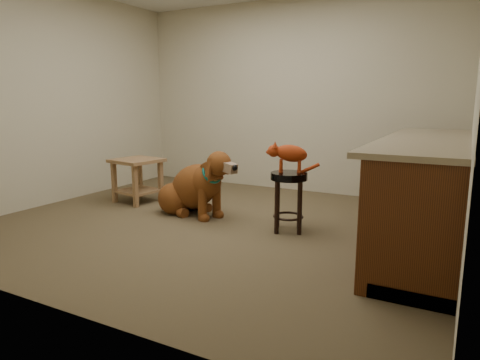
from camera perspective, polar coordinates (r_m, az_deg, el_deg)
The scene contains 8 objects.
floor at distance 4.42m, azimuth -3.36°, elevation -5.90°, with size 4.50×4.00×0.01m, color brown.
room_shell at distance 4.26m, azimuth -3.62°, elevation 16.26°, with size 4.54×4.04×2.62m.
cabinet_run at distance 4.00m, azimuth 23.54°, elevation -2.06°, with size 0.70×2.56×0.94m.
padded_stool at distance 4.13m, azimuth 6.51°, elevation -1.30°, with size 0.38×0.38×0.58m.
wood_stool at distance 4.99m, azimuth 23.39°, elevation -0.49°, with size 0.45×0.45×0.71m.
side_table at distance 5.45m, azimuth -13.53°, elevation 0.83°, with size 0.60×0.60×0.54m.
golden_retriever at distance 4.74m, azimuth -6.04°, elevation -1.11°, with size 1.19×0.73×0.80m.
tabby_kitten at distance 4.07m, azimuth 6.44°, elevation 3.44°, with size 0.46×0.33×0.32m.
Camera 1 is at (2.23, -3.61, 1.26)m, focal length 32.00 mm.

